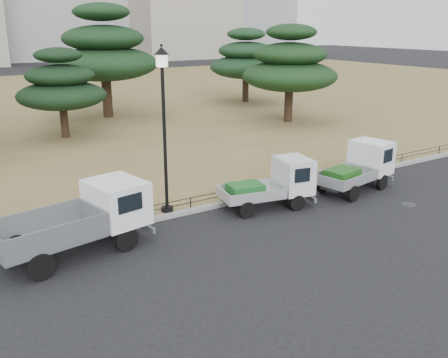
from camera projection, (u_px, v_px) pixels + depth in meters
ground at (256, 230)px, 17.00m from camera, size 220.00×220.00×0.00m
lawn at (39, 107)px, 41.56m from camera, size 120.00×56.00×0.15m
curb at (216, 205)px, 19.06m from camera, size 120.00×0.25×0.16m
truck_large at (81, 218)px, 15.06m from camera, size 4.87×2.59×2.02m
truck_kei_front at (273, 184)px, 18.87m from camera, size 3.70×2.10×1.85m
truck_kei_rear at (359, 167)px, 20.90m from camera, size 3.93×2.20×1.94m
street_lamp at (163, 104)px, 17.13m from camera, size 0.52×0.52×5.84m
pipe_fence at (213, 196)px, 19.08m from camera, size 38.00×0.04×0.40m
manhole at (409, 204)px, 19.38m from camera, size 0.60×0.60×0.01m
pine_center_left at (61, 86)px, 29.23m from camera, size 5.19×5.19×5.28m
pine_center_right at (104, 52)px, 35.33m from camera, size 7.52×7.52×7.98m
pine_east_near at (290, 66)px, 33.90m from camera, size 6.52×6.52×6.58m
pine_east_far at (246, 60)px, 42.83m from camera, size 6.22×6.22×6.24m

